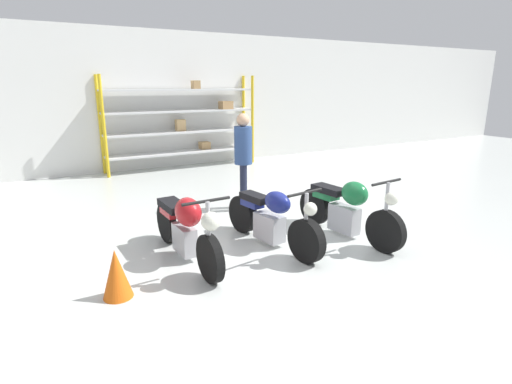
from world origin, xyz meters
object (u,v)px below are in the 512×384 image
person_browsing (243,154)px  shelving_rack (184,121)px  motorcycle_green (347,209)px  motorcycle_blue (272,219)px  traffic_cone (116,274)px  motorcycle_red (186,226)px

person_browsing → shelving_rack: bearing=-67.4°
shelving_rack → motorcycle_green: bearing=-86.7°
motorcycle_green → person_browsing: size_ratio=1.14×
shelving_rack → person_browsing: shelving_rack is taller
person_browsing → motorcycle_green: bearing=136.9°
shelving_rack → motorcycle_blue: size_ratio=2.10×
shelving_rack → traffic_cone: (-3.00, -6.33, -0.99)m
motorcycle_blue → motorcycle_green: size_ratio=0.99×
motorcycle_red → motorcycle_blue: bearing=81.3°
motorcycle_blue → motorcycle_green: motorcycle_green is taller
person_browsing → traffic_cone: bearing=66.6°
person_browsing → motorcycle_blue: bearing=102.8°
motorcycle_blue → traffic_cone: bearing=-87.7°
shelving_rack → motorcycle_blue: shelving_rack is taller
motorcycle_green → person_browsing: (-0.71, 1.99, 0.59)m
motorcycle_green → traffic_cone: (-3.35, -0.17, -0.16)m
shelving_rack → motorcycle_green: size_ratio=2.08×
motorcycle_red → person_browsing: 2.39m
motorcycle_red → motorcycle_green: size_ratio=1.02×
shelving_rack → motorcycle_blue: (-0.80, -5.91, -0.87)m
motorcycle_blue → motorcycle_green: bearing=69.0°
motorcycle_red → person_browsing: person_browsing is taller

